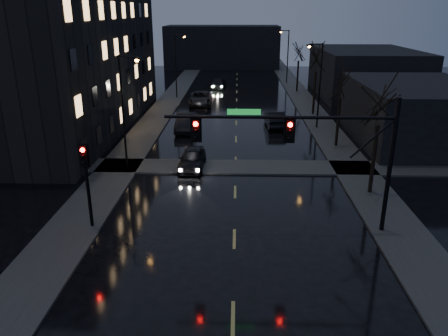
# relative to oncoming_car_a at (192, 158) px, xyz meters

# --- Properties ---
(sidewalk_left) EXTENTS (3.00, 140.00, 0.12)m
(sidewalk_left) POSITION_rel_oncoming_car_a_xyz_m (-5.37, 16.69, -0.68)
(sidewalk_left) COLOR #2D2D2B
(sidewalk_left) RESTS_ON ground
(sidewalk_right) EXTENTS (3.00, 140.00, 0.12)m
(sidewalk_right) POSITION_rel_oncoming_car_a_xyz_m (11.63, 16.69, -0.68)
(sidewalk_right) COLOR #2D2D2B
(sidewalk_right) RESTS_ON ground
(sidewalk_cross) EXTENTS (40.00, 3.00, 0.12)m
(sidewalk_cross) POSITION_rel_oncoming_car_a_xyz_m (3.13, 0.19, -0.68)
(sidewalk_cross) COLOR #2D2D2B
(sidewalk_cross) RESTS_ON ground
(apartment_block) EXTENTS (12.00, 30.00, 12.00)m
(apartment_block) POSITION_rel_oncoming_car_a_xyz_m (-13.37, 11.69, 5.26)
(apartment_block) COLOR black
(apartment_block) RESTS_ON ground
(commercial_right_near) EXTENTS (10.00, 14.00, 5.00)m
(commercial_right_near) POSITION_rel_oncoming_car_a_xyz_m (18.63, 7.69, 1.76)
(commercial_right_near) COLOR black
(commercial_right_near) RESTS_ON ground
(commercial_right_far) EXTENTS (12.00, 18.00, 6.00)m
(commercial_right_far) POSITION_rel_oncoming_car_a_xyz_m (20.13, 29.69, 2.26)
(commercial_right_far) COLOR black
(commercial_right_far) RESTS_ON ground
(far_block) EXTENTS (22.00, 10.00, 8.00)m
(far_block) POSITION_rel_oncoming_car_a_xyz_m (0.13, 59.69, 3.26)
(far_block) COLOR black
(far_block) RESTS_ON ground
(signal_mast) EXTENTS (11.11, 0.41, 7.00)m
(signal_mast) POSITION_rel_oncoming_car_a_xyz_m (6.98, -9.32, 4.13)
(signal_mast) COLOR black
(signal_mast) RESTS_ON ground
(signal_pole_left) EXTENTS (0.35, 0.41, 4.53)m
(signal_pole_left) POSITION_rel_oncoming_car_a_xyz_m (-4.37, -9.32, 2.27)
(signal_pole_left) COLOR black
(signal_pole_left) RESTS_ON ground
(tree_near) EXTENTS (3.52, 3.52, 8.08)m
(tree_near) POSITION_rel_oncoming_car_a_xyz_m (11.53, -4.31, 5.48)
(tree_near) COLOR black
(tree_near) RESTS_ON ground
(tree_mid_a) EXTENTS (3.30, 3.30, 7.58)m
(tree_mid_a) POSITION_rel_oncoming_car_a_xyz_m (11.53, 5.69, 5.08)
(tree_mid_a) COLOR black
(tree_mid_a) RESTS_ON ground
(tree_mid_b) EXTENTS (3.74, 3.74, 8.59)m
(tree_mid_b) POSITION_rel_oncoming_car_a_xyz_m (11.53, 17.69, 5.87)
(tree_mid_b) COLOR black
(tree_mid_b) RESTS_ON ground
(tree_far) EXTENTS (3.43, 3.43, 7.88)m
(tree_far) POSITION_rel_oncoming_car_a_xyz_m (11.53, 31.69, 5.32)
(tree_far) COLOR black
(tree_far) RESTS_ON ground
(streetlight_l_near) EXTENTS (1.53, 0.28, 8.00)m
(streetlight_l_near) POSITION_rel_oncoming_car_a_xyz_m (-4.45, -0.31, 4.03)
(streetlight_l_near) COLOR black
(streetlight_l_near) RESTS_ON ground
(streetlight_l_far) EXTENTS (1.53, 0.28, 8.00)m
(streetlight_l_far) POSITION_rel_oncoming_car_a_xyz_m (-4.45, 26.69, 4.03)
(streetlight_l_far) COLOR black
(streetlight_l_far) RESTS_ON ground
(streetlight_r_mid) EXTENTS (1.53, 0.28, 8.00)m
(streetlight_r_mid) POSITION_rel_oncoming_car_a_xyz_m (10.71, 11.69, 4.03)
(streetlight_r_mid) COLOR black
(streetlight_r_mid) RESTS_ON ground
(streetlight_r_far) EXTENTS (1.53, 0.28, 8.00)m
(streetlight_r_far) POSITION_rel_oncoming_car_a_xyz_m (10.71, 39.69, 4.03)
(streetlight_r_far) COLOR black
(streetlight_r_far) RESTS_ON ground
(oncoming_car_a) EXTENTS (1.86, 4.39, 1.48)m
(oncoming_car_a) POSITION_rel_oncoming_car_a_xyz_m (0.00, 0.00, 0.00)
(oncoming_car_a) COLOR black
(oncoming_car_a) RESTS_ON ground
(oncoming_car_b) EXTENTS (1.76, 4.94, 1.62)m
(oncoming_car_b) POSITION_rel_oncoming_car_a_xyz_m (-1.63, 10.48, 0.07)
(oncoming_car_b) COLOR black
(oncoming_car_b) RESTS_ON ground
(oncoming_car_c) EXTENTS (2.75, 5.79, 1.59)m
(oncoming_car_c) POSITION_rel_oncoming_car_a_xyz_m (-1.20, 22.59, 0.06)
(oncoming_car_c) COLOR black
(oncoming_car_c) RESTS_ON ground
(oncoming_car_d) EXTENTS (2.49, 4.84, 1.34)m
(oncoming_car_d) POSITION_rel_oncoming_car_a_xyz_m (0.38, 34.38, -0.07)
(oncoming_car_d) COLOR black
(oncoming_car_d) RESTS_ON ground
(lead_car) EXTENTS (1.93, 4.87, 1.58)m
(lead_car) POSITION_rel_oncoming_car_a_xyz_m (6.92, 12.19, 0.05)
(lead_car) COLOR black
(lead_car) RESTS_ON ground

